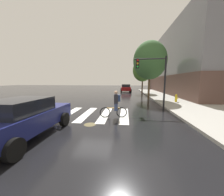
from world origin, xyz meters
TOP-DOWN VIEW (x-y plane):
  - ground_plane at (0.00, 0.00)m, footprint 120.00×120.00m
  - crosswalk_stripes at (-0.45, 0.00)m, footprint 5.74×3.95m
  - manhole_cover at (0.36, -2.09)m, footprint 0.64×0.64m
  - sedan_near at (-1.87, -3.87)m, footprint 2.22×4.63m
  - sedan_mid at (2.22, 18.86)m, footprint 2.37×4.76m
  - cyclist at (1.59, -0.63)m, footprint 1.70×0.39m
  - traffic_light_near at (4.45, 2.09)m, footprint 2.47×0.28m
  - fire_hydrant at (7.41, 5.26)m, footprint 0.33×0.22m
  - street_tree_near at (5.05, 7.68)m, footprint 3.94×3.94m
  - street_tree_mid at (5.20, 15.20)m, footprint 3.51×3.51m
  - corner_building at (16.47, 15.97)m, footprint 15.11×23.87m

SIDE VIEW (x-z plane):
  - ground_plane at x=0.00m, z-range 0.00..0.00m
  - manhole_cover at x=0.36m, z-range 0.00..0.01m
  - crosswalk_stripes at x=-0.45m, z-range 0.00..0.01m
  - fire_hydrant at x=7.41m, z-range 0.14..0.92m
  - sedan_near at x=-1.87m, z-range 0.03..1.62m
  - sedan_mid at x=2.22m, z-range 0.03..1.64m
  - cyclist at x=1.59m, z-range 0.00..1.69m
  - traffic_light_near at x=4.45m, z-range 0.76..4.96m
  - street_tree_mid at x=5.20m, z-range 1.09..7.33m
  - street_tree_near at x=5.05m, z-range 1.23..8.23m
  - corner_building at x=16.47m, z-range -0.05..10.87m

